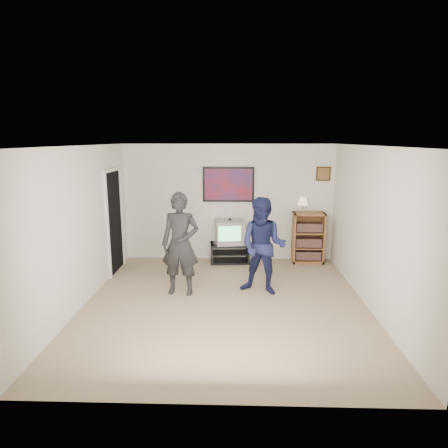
# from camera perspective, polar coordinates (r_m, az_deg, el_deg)

# --- Properties ---
(room_shell) EXTENTS (4.51, 5.00, 2.51)m
(room_shell) POSITION_cam_1_polar(r_m,az_deg,el_deg) (6.50, 0.24, 0.08)
(room_shell) COLOR #896D56
(room_shell) RESTS_ON ground
(media_stand) EXTENTS (0.87, 0.54, 0.42)m
(media_stand) POSITION_cam_1_polar(r_m,az_deg,el_deg) (8.58, 0.84, -4.12)
(media_stand) COLOR black
(media_stand) RESTS_ON room_shell
(crt_television) EXTENTS (0.67, 0.60, 0.51)m
(crt_television) POSITION_cam_1_polar(r_m,az_deg,el_deg) (8.47, 0.84, -1.12)
(crt_television) COLOR gray
(crt_television) RESTS_ON media_stand
(bookshelf) EXTENTS (0.66, 0.38, 1.08)m
(bookshelf) POSITION_cam_1_polar(r_m,az_deg,el_deg) (8.68, 11.92, -1.93)
(bookshelf) COLOR brown
(bookshelf) RESTS_ON room_shell
(table_lamp) EXTENTS (0.21, 0.21, 0.34)m
(table_lamp) POSITION_cam_1_polar(r_m,az_deg,el_deg) (8.48, 11.18, 2.67)
(table_lamp) COLOR beige
(table_lamp) RESTS_ON bookshelf
(person_tall) EXTENTS (0.67, 0.48, 1.75)m
(person_tall) POSITION_cam_1_polar(r_m,az_deg,el_deg) (6.74, -6.25, -2.86)
(person_tall) COLOR black
(person_tall) RESTS_ON room_shell
(person_short) EXTENTS (0.96, 0.85, 1.66)m
(person_short) POSITION_cam_1_polar(r_m,az_deg,el_deg) (6.77, 5.60, -3.17)
(person_short) COLOR #161A3E
(person_short) RESTS_ON room_shell
(controller_left) EXTENTS (0.08, 0.12, 0.03)m
(controller_left) POSITION_cam_1_polar(r_m,az_deg,el_deg) (6.89, -5.58, 0.88)
(controller_left) COLOR white
(controller_left) RESTS_ON person_tall
(controller_right) EXTENTS (0.05, 0.11, 0.03)m
(controller_right) POSITION_cam_1_polar(r_m,az_deg,el_deg) (6.97, 5.76, -0.50)
(controller_right) COLOR white
(controller_right) RESTS_ON person_short
(poster) EXTENTS (1.10, 0.03, 0.75)m
(poster) POSITION_cam_1_polar(r_m,az_deg,el_deg) (8.54, 0.64, 5.68)
(poster) COLOR black
(poster) RESTS_ON room_shell
(air_vent) EXTENTS (0.28, 0.02, 0.14)m
(air_vent) POSITION_cam_1_polar(r_m,az_deg,el_deg) (8.55, -3.08, 7.68)
(air_vent) COLOR white
(air_vent) RESTS_ON room_shell
(small_picture) EXTENTS (0.30, 0.03, 0.30)m
(small_picture) POSITION_cam_1_polar(r_m,az_deg,el_deg) (8.72, 14.01, 6.97)
(small_picture) COLOR black
(small_picture) RESTS_ON room_shell
(doorway) EXTENTS (0.03, 0.85, 2.00)m
(doorway) POSITION_cam_1_polar(r_m,az_deg,el_deg) (8.14, -15.43, 0.29)
(doorway) COLOR black
(doorway) RESTS_ON room_shell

